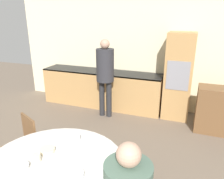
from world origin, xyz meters
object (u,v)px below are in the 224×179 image
chair_far_left (24,143)px  bowl_near (47,150)px  bowl_far (75,175)px  bowl_centre (20,167)px  cup (37,158)px  oven_unit (178,77)px  dining_table (54,179)px  person_standing (105,70)px

chair_far_left → bowl_near: (0.68, -0.35, 0.28)m
bowl_near → bowl_far: size_ratio=1.00×
bowl_centre → cup: bearing=62.7°
oven_unit → dining_table: bearing=-106.8°
person_standing → bowl_centre: (0.25, -2.85, -0.28)m
chair_far_left → cup: chair_far_left is taller
cup → dining_table: bearing=6.5°
oven_unit → bowl_near: size_ratio=11.20×
chair_far_left → bowl_far: size_ratio=5.30×
cup → bowl_far: bearing=-8.2°
chair_far_left → bowl_far: chair_far_left is taller
person_standing → bowl_near: size_ratio=10.38×
oven_unit → dining_table: (-0.97, -3.22, -0.35)m
bowl_near → bowl_centre: bearing=-103.1°
chair_far_left → bowl_far: bearing=-1.4°
dining_table → person_standing: size_ratio=0.86×
bowl_far → chair_far_left: bearing=152.8°
person_standing → bowl_near: (0.33, -2.52, -0.28)m
oven_unit → cup: size_ratio=21.08×
bowl_far → dining_table: bearing=163.8°
bowl_centre → person_standing: bearing=95.1°
person_standing → bowl_far: size_ratio=10.39×
oven_unit → bowl_centre: size_ratio=11.03×
dining_table → chair_far_left: bearing=149.3°
dining_table → bowl_far: bowl_far is taller
dining_table → bowl_near: (-0.18, 0.16, 0.21)m
bowl_near → bowl_far: bowl_far is taller
bowl_near → bowl_far: bearing=-26.7°
bowl_near → bowl_centre: size_ratio=0.98×
bowl_near → oven_unit: bearing=69.4°
bowl_far → oven_unit: bearing=78.6°
dining_table → bowl_far: size_ratio=8.89×
person_standing → bowl_far: bearing=-73.6°
oven_unit → bowl_centre: oven_unit is taller
oven_unit → person_standing: size_ratio=1.08×
dining_table → cup: bearing=-173.5°
cup → bowl_near: (-0.00, 0.18, -0.02)m
oven_unit → bowl_centre: bearing=-109.9°
chair_far_left → cup: (0.68, -0.53, 0.30)m
chair_far_left → cup: size_ratio=9.97×
dining_table → bowl_far: bearing=-16.2°
dining_table → bowl_near: bowl_near is taller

